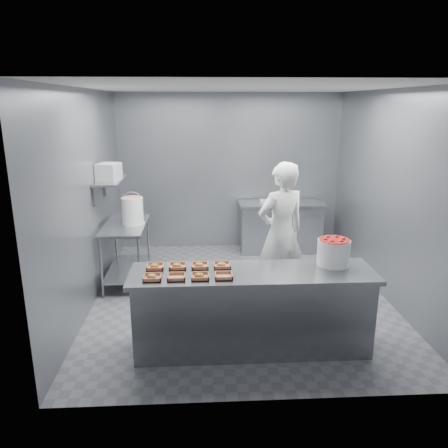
{
  "coord_description": "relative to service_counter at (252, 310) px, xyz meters",
  "views": [
    {
      "loc": [
        -0.55,
        -5.63,
        2.62
      ],
      "look_at": [
        -0.24,
        -0.2,
        1.1
      ],
      "focal_mm": 35.0,
      "sensor_mm": 36.0,
      "label": 1
    }
  ],
  "objects": [
    {
      "name": "floor",
      "position": [
        0.0,
        1.35,
        -0.45
      ],
      "size": [
        4.5,
        4.5,
        0.0
      ],
      "primitive_type": "plane",
      "color": "#4C4C51",
      "rests_on": "ground"
    },
    {
      "name": "ceiling",
      "position": [
        0.0,
        1.35,
        2.35
      ],
      "size": [
        4.5,
        4.5,
        0.0
      ],
      "primitive_type": "plane",
      "rotation": [
        3.14,
        0.0,
        0.0
      ],
      "color": "white",
      "rests_on": "wall_back"
    },
    {
      "name": "wall_back",
      "position": [
        0.0,
        3.6,
        0.95
      ],
      "size": [
        4.0,
        0.04,
        2.8
      ],
      "primitive_type": "cube",
      "color": "slate",
      "rests_on": "ground"
    },
    {
      "name": "wall_left",
      "position": [
        -2.0,
        1.35,
        0.95
      ],
      "size": [
        0.04,
        4.5,
        2.8
      ],
      "primitive_type": "cube",
      "color": "slate",
      "rests_on": "ground"
    },
    {
      "name": "wall_right",
      "position": [
        2.0,
        1.35,
        0.95
      ],
      "size": [
        0.04,
        4.5,
        2.8
      ],
      "primitive_type": "cube",
      "color": "slate",
      "rests_on": "ground"
    },
    {
      "name": "service_counter",
      "position": [
        0.0,
        0.0,
        0.0
      ],
      "size": [
        2.6,
        0.7,
        0.9
      ],
      "color": "slate",
      "rests_on": "ground"
    },
    {
      "name": "prep_table",
      "position": [
        -1.65,
        1.95,
        0.14
      ],
      "size": [
        0.6,
        1.2,
        0.9
      ],
      "color": "slate",
      "rests_on": "ground"
    },
    {
      "name": "back_counter",
      "position": [
        0.9,
        3.25,
        -0.0
      ],
      "size": [
        1.5,
        0.6,
        0.9
      ],
      "color": "slate",
      "rests_on": "ground"
    },
    {
      "name": "wall_shelf",
      "position": [
        -1.82,
        1.95,
        1.1
      ],
      "size": [
        0.35,
        0.9,
        0.03
      ],
      "primitive_type": "cube",
      "color": "slate",
      "rests_on": "wall_left"
    },
    {
      "name": "tray_0",
      "position": [
        -1.04,
        -0.15,
        0.47
      ],
      "size": [
        0.19,
        0.18,
        0.06
      ],
      "color": "tan",
      "rests_on": "service_counter"
    },
    {
      "name": "tray_1",
      "position": [
        -0.8,
        -0.15,
        0.47
      ],
      "size": [
        0.19,
        0.18,
        0.04
      ],
      "color": "tan",
      "rests_on": "service_counter"
    },
    {
      "name": "tray_2",
      "position": [
        -0.56,
        -0.15,
        0.47
      ],
      "size": [
        0.19,
        0.18,
        0.06
      ],
      "color": "tan",
      "rests_on": "service_counter"
    },
    {
      "name": "tray_3",
      "position": [
        -0.32,
        -0.15,
        0.47
      ],
      "size": [
        0.19,
        0.18,
        0.04
      ],
      "color": "tan",
      "rests_on": "service_counter"
    },
    {
      "name": "tray_4",
      "position": [
        -1.04,
        0.15,
        0.47
      ],
      "size": [
        0.19,
        0.18,
        0.06
      ],
      "color": "tan",
      "rests_on": "service_counter"
    },
    {
      "name": "tray_5",
      "position": [
        -0.8,
        0.15,
        0.47
      ],
      "size": [
        0.19,
        0.18,
        0.06
      ],
      "color": "tan",
      "rests_on": "service_counter"
    },
    {
      "name": "tray_6",
      "position": [
        -0.56,
        0.15,
        0.47
      ],
      "size": [
        0.19,
        0.18,
        0.06
      ],
      "color": "tan",
      "rests_on": "service_counter"
    },
    {
      "name": "tray_7",
      "position": [
        -0.32,
        0.15,
        0.47
      ],
      "size": [
        0.19,
        0.18,
        0.06
      ],
      "color": "tan",
      "rests_on": "service_counter"
    },
    {
      "name": "worker",
      "position": [
        0.52,
        1.22,
        0.5
      ],
      "size": [
        0.81,
        0.68,
        1.9
      ],
      "primitive_type": "imported",
      "rotation": [
        0.0,
        0.0,
        3.53
      ],
      "color": "silver",
      "rests_on": "ground"
    },
    {
      "name": "strawberry_tub",
      "position": [
        0.9,
        0.15,
        0.6
      ],
      "size": [
        0.35,
        0.35,
        0.29
      ],
      "color": "white",
      "rests_on": "service_counter"
    },
    {
      "name": "glaze_bucket",
      "position": [
        -1.53,
        1.96,
        0.66
      ],
      "size": [
        0.33,
        0.31,
        0.48
      ],
      "color": "white",
      "rests_on": "prep_table"
    },
    {
      "name": "bucket_lid",
      "position": [
        -1.51,
        1.97,
        0.46
      ],
      "size": [
        0.36,
        0.36,
        0.02
      ],
      "primitive_type": "cylinder",
      "rotation": [
        0.0,
        0.0,
        -0.29
      ],
      "color": "white",
      "rests_on": "prep_table"
    },
    {
      "name": "rag",
      "position": [
        -1.66,
        2.39,
        0.46
      ],
      "size": [
        0.14,
        0.12,
        0.02
      ],
      "primitive_type": "cube",
      "rotation": [
        0.0,
        0.0,
        -0.0
      ],
      "color": "#CCB28C",
      "rests_on": "prep_table"
    },
    {
      "name": "appliance",
      "position": [
        -1.82,
        1.9,
        1.23
      ],
      "size": [
        0.34,
        0.37,
        0.24
      ],
      "primitive_type": "cube",
      "rotation": [
        0.0,
        0.0,
        -0.23
      ],
      "color": "gray",
      "rests_on": "wall_shelf"
    },
    {
      "name": "paper_stack",
      "position": [
        0.68,
        3.25,
        0.47
      ],
      "size": [
        0.33,
        0.26,
        0.05
      ],
      "primitive_type": "cube",
      "rotation": [
        0.0,
        0.0,
        -0.14
      ],
      "color": "silver",
      "rests_on": "back_counter"
    }
  ]
}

